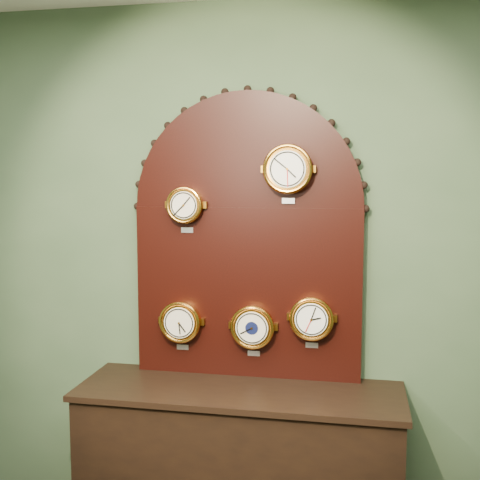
% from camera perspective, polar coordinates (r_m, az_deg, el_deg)
% --- Properties ---
extents(wall_back, '(4.00, 0.00, 4.00)m').
position_cam_1_polar(wall_back, '(3.25, 0.85, -2.69)').
color(wall_back, '#40573B').
rests_on(wall_back, ground).
extents(shop_counter, '(1.60, 0.50, 0.80)m').
position_cam_1_polar(shop_counter, '(3.31, -0.07, -20.83)').
color(shop_counter, black).
rests_on(shop_counter, ground_plane).
extents(display_board, '(1.26, 0.06, 1.53)m').
position_cam_1_polar(display_board, '(3.17, 0.69, 1.21)').
color(display_board, black).
rests_on(display_board, shop_counter).
extents(roman_clock, '(0.19, 0.08, 0.24)m').
position_cam_1_polar(roman_clock, '(3.17, -5.18, 3.30)').
color(roman_clock, orange).
rests_on(roman_clock, display_board).
extents(arabic_clock, '(0.25, 0.08, 0.30)m').
position_cam_1_polar(arabic_clock, '(3.06, 4.54, 6.67)').
color(arabic_clock, orange).
rests_on(arabic_clock, display_board).
extents(hygrometer, '(0.22, 0.08, 0.28)m').
position_cam_1_polar(hygrometer, '(3.27, -5.60, -7.66)').
color(hygrometer, orange).
rests_on(hygrometer, display_board).
extents(barometer, '(0.23, 0.08, 0.28)m').
position_cam_1_polar(barometer, '(3.19, 1.21, -8.17)').
color(barometer, orange).
rests_on(barometer, display_board).
extents(tide_clock, '(0.23, 0.08, 0.28)m').
position_cam_1_polar(tide_clock, '(3.14, 6.77, -7.34)').
color(tide_clock, orange).
rests_on(tide_clock, display_board).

